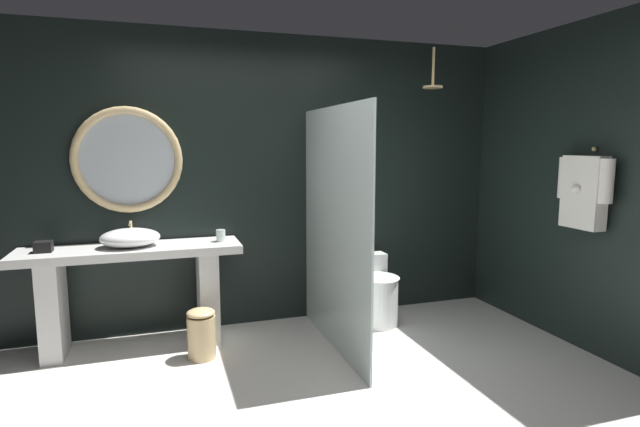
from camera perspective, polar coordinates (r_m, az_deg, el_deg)
name	(u,v)px	position (r m, az deg, el deg)	size (l,w,h in m)	color
ground_plane	(330,426)	(3.18, 1.11, -23.15)	(5.76, 5.76, 0.00)	silver
back_wall_panel	(261,182)	(4.57, -6.72, 3.65)	(4.80, 0.10, 2.60)	black
side_wall_right	(565,185)	(4.66, 26.20, 2.97)	(0.10, 2.47, 2.60)	black
vanity_counter	(133,283)	(4.31, -20.61, -7.48)	(1.70, 0.48, 0.83)	silver
vessel_sink	(130,238)	(4.23, -20.88, -2.58)	(0.46, 0.37, 0.18)	white
tumbler_cup	(221,236)	(4.25, -11.28, -2.49)	(0.08, 0.08, 0.10)	silver
tissue_box	(43,247)	(4.30, -29.07, -3.35)	(0.12, 0.11, 0.08)	black
round_wall_mirror	(128,160)	(4.38, -21.12, 5.72)	(0.87, 0.07, 0.87)	#D6B77F
shower_glass_panel	(334,230)	(3.95, 1.63, -1.87)	(0.02, 1.50, 1.93)	silver
rain_shower_head	(433,82)	(4.78, 12.77, 14.42)	(0.18, 0.18, 0.36)	#D6B77F
hanging_bathrobe	(584,189)	(4.32, 27.95, 2.46)	(0.20, 0.49, 0.63)	#D6B77F
toilet	(375,293)	(4.67, 6.32, -9.01)	(0.38, 0.54, 0.61)	white
waste_bin	(202,333)	(4.04, -13.40, -13.17)	(0.22, 0.22, 0.39)	#D6B77F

